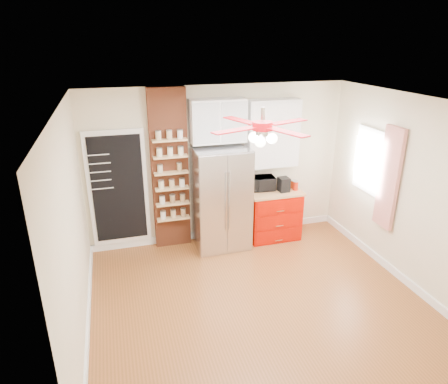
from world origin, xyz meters
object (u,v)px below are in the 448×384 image
object	(u,v)px
toaster_oven	(262,183)
pantry_jar_oats	(160,169)
canister_left	(295,186)
red_cabinet	(273,214)
coffee_maker	(284,184)
fridge	(221,198)
ceiling_fan	(262,126)

from	to	relation	value
toaster_oven	pantry_jar_oats	world-z (taller)	pantry_jar_oats
toaster_oven	pantry_jar_oats	distance (m)	1.80
canister_left	pantry_jar_oats	distance (m)	2.37
toaster_oven	canister_left	distance (m)	0.59
toaster_oven	red_cabinet	bearing A→B (deg)	-20.40
coffee_maker	canister_left	xyz separation A→B (m)	(0.23, -0.00, -0.05)
fridge	red_cabinet	bearing A→B (deg)	2.95
red_cabinet	pantry_jar_oats	distance (m)	2.18
red_cabinet	pantry_jar_oats	bearing A→B (deg)	176.24
ceiling_fan	coffee_maker	world-z (taller)	ceiling_fan
fridge	coffee_maker	size ratio (longest dim) A/B	7.06
red_cabinet	toaster_oven	world-z (taller)	toaster_oven
red_cabinet	fridge	bearing A→B (deg)	-177.05
fridge	coffee_maker	distance (m)	1.12
red_cabinet	canister_left	xyz separation A→B (m)	(0.37, -0.08, 0.53)
pantry_jar_oats	ceiling_fan	bearing A→B (deg)	-60.52
fridge	coffee_maker	bearing A→B (deg)	-1.68
red_cabinet	coffee_maker	xyz separation A→B (m)	(0.14, -0.08, 0.57)
red_cabinet	canister_left	size ratio (longest dim) A/B	6.06
red_cabinet	canister_left	bearing A→B (deg)	-12.69
red_cabinet	toaster_oven	distance (m)	0.61
red_cabinet	toaster_oven	xyz separation A→B (m)	(-0.19, 0.09, 0.57)
coffee_maker	pantry_jar_oats	distance (m)	2.14
fridge	ceiling_fan	xyz separation A→B (m)	(0.05, -1.63, 1.55)
coffee_maker	ceiling_fan	bearing A→B (deg)	-126.74
ceiling_fan	canister_left	bearing A→B (deg)	51.06
canister_left	fridge	bearing A→B (deg)	178.58
canister_left	ceiling_fan	bearing A→B (deg)	-128.94
ceiling_fan	red_cabinet	bearing A→B (deg)	61.29
pantry_jar_oats	toaster_oven	bearing A→B (deg)	-1.29
fridge	ceiling_fan	distance (m)	2.25
fridge	pantry_jar_oats	bearing A→B (deg)	169.64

